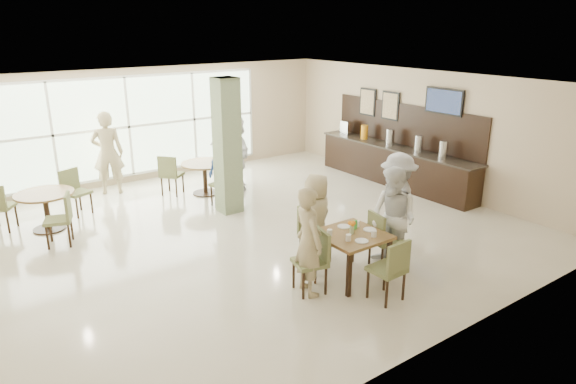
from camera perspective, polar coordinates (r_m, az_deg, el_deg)
ground at (r=9.88m, az=-5.05°, el=-4.51°), size 10.00×10.00×0.00m
room_shell at (r=9.35m, az=-5.34°, el=5.16°), size 10.00×10.00×10.00m
window_bank at (r=13.20m, az=-17.26°, el=6.93°), size 7.00×0.04×7.00m
column at (r=10.63m, az=-6.77°, el=5.03°), size 0.45×0.45×2.80m
main_table at (r=7.96m, az=7.05°, el=-5.23°), size 0.97×0.97×0.75m
round_table_left at (r=10.82m, az=-25.36°, el=-0.99°), size 1.08×1.08×0.75m
round_table_right at (r=12.04m, az=-9.25°, el=2.42°), size 1.08×1.08×0.75m
chairs_main_table at (r=8.02m, az=6.80°, el=-6.45°), size 2.05×2.07×0.95m
chairs_table_left at (r=10.89m, az=-25.33°, el=-1.39°), size 2.03×1.99×0.95m
chairs_table_right at (r=12.05m, az=-9.03°, el=1.96°), size 2.04×1.96×0.95m
tabletop_clutter at (r=7.90m, az=7.35°, el=-4.21°), size 0.79×0.78×0.21m
buffet_counter at (r=12.94m, az=11.80°, el=3.29°), size 0.64×4.70×1.95m
wall_tv at (r=12.11m, az=16.96°, el=9.61°), size 0.06×1.00×0.58m
framed_art_a at (r=13.18m, az=11.31°, el=9.37°), size 0.05×0.55×0.70m
framed_art_b at (r=13.73m, az=8.85°, el=9.85°), size 0.05×0.55×0.70m
teen_left at (r=7.43m, az=2.30°, el=-5.48°), size 0.49×0.66×1.64m
teen_far at (r=8.52m, az=3.13°, el=-2.85°), size 0.81×0.58×1.50m
teen_right at (r=8.36m, az=11.63°, el=-2.94°), size 0.66×0.84×1.69m
teen_standing at (r=9.11m, az=12.04°, el=-1.04°), size 1.20×1.27×1.72m
adult_a at (r=11.17m, az=-7.19°, el=2.32°), size 1.03×0.82×1.54m
adult_b at (r=12.23m, az=-6.00°, el=4.46°), size 0.82×1.73×1.82m
adult_standing at (r=12.53m, az=-19.39°, el=4.11°), size 0.83×0.69×1.94m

